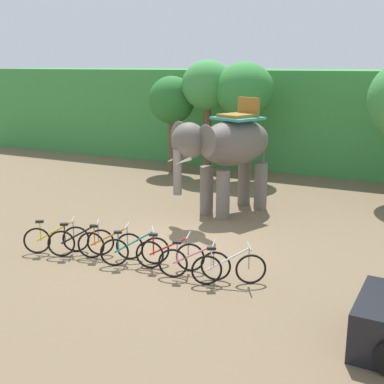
% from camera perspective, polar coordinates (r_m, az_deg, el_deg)
% --- Properties ---
extents(ground_plane, '(80.00, 80.00, 0.00)m').
position_cam_1_polar(ground_plane, '(13.96, -2.22, -6.04)').
color(ground_plane, brown).
extents(foliage_hedge, '(36.00, 6.00, 4.56)m').
position_cam_1_polar(foliage_hedge, '(25.93, 12.17, 8.31)').
color(foliage_hedge, '#3D8E42').
rests_on(foliage_hedge, ground).
extents(tree_center, '(2.05, 2.05, 4.33)m').
position_cam_1_polar(tree_center, '(22.81, -2.30, 10.22)').
color(tree_center, brown).
rests_on(tree_center, ground).
extents(tree_far_right, '(2.22, 2.22, 5.01)m').
position_cam_1_polar(tree_far_right, '(22.09, 1.77, 11.77)').
color(tree_far_right, brown).
rests_on(tree_far_right, ground).
extents(tree_center_left, '(2.46, 2.46, 4.93)m').
position_cam_1_polar(tree_center_left, '(21.53, 5.95, 11.30)').
color(tree_center_left, brown).
rests_on(tree_center_left, ground).
extents(elephant, '(2.92, 4.19, 3.78)m').
position_cam_1_polar(elephant, '(16.44, 4.05, 5.00)').
color(elephant, '#665E56').
rests_on(elephant, ground).
extents(bike_yellow, '(1.47, 0.97, 0.92)m').
position_cam_1_polar(bike_yellow, '(13.78, -15.08, -5.13)').
color(bike_yellow, black).
rests_on(bike_yellow, ground).
extents(bike_black, '(1.48, 0.95, 0.92)m').
position_cam_1_polar(bike_black, '(13.40, -12.46, -5.52)').
color(bike_black, black).
rests_on(bike_black, ground).
extents(bike_orange, '(1.61, 0.74, 0.92)m').
position_cam_1_polar(bike_orange, '(13.06, -9.25, -5.89)').
color(bike_orange, black).
rests_on(bike_orange, ground).
extents(bike_teal, '(1.47, 0.97, 0.92)m').
position_cam_1_polar(bike_teal, '(12.59, -6.49, -6.57)').
color(bike_teal, black).
rests_on(bike_teal, ground).
extents(bike_red, '(1.66, 0.64, 0.92)m').
position_cam_1_polar(bike_red, '(12.25, -2.54, -7.10)').
color(bike_red, black).
rests_on(bike_red, ground).
extents(bike_pink, '(1.65, 0.65, 0.92)m').
position_cam_1_polar(bike_pink, '(11.74, 0.22, -8.07)').
color(bike_pink, black).
rests_on(bike_pink, ground).
extents(bike_white, '(1.51, 0.90, 0.92)m').
position_cam_1_polar(bike_white, '(11.49, 4.16, -8.61)').
color(bike_white, black).
rests_on(bike_white, ground).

